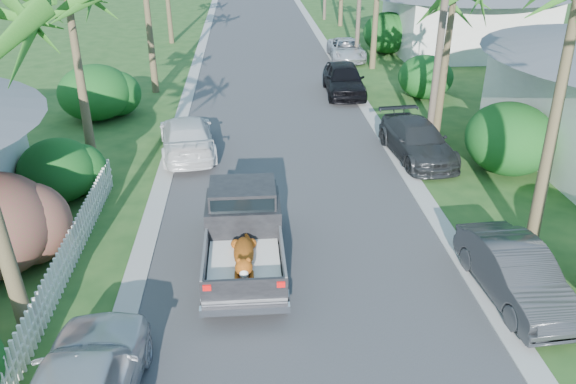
{
  "coord_description": "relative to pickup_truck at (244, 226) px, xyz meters",
  "views": [
    {
      "loc": [
        -1.32,
        -6.73,
        8.35
      ],
      "look_at": [
        -0.27,
        7.12,
        1.4
      ],
      "focal_mm": 35.0,
      "sensor_mm": 36.0,
      "label": 1
    }
  ],
  "objects": [
    {
      "name": "picket_fence",
      "position": [
        -4.48,
        -0.53,
        -0.51
      ],
      "size": [
        0.1,
        11.0,
        1.0
      ],
      "primitive_type": "cube",
      "color": "white",
      "rests_on": "ground"
    },
    {
      "name": "curb_right",
      "position": [
        5.82,
        18.97,
        -0.98
      ],
      "size": [
        0.6,
        100.0,
        0.06
      ],
      "primitive_type": "cube",
      "color": "#A5A39E",
      "rests_on": "ground"
    },
    {
      "name": "parked_car_rd",
      "position": [
        6.52,
        22.23,
        -0.39
      ],
      "size": [
        2.19,
        4.53,
        1.24
      ],
      "primitive_type": "imported",
      "rotation": [
        0.0,
        0.0,
        -0.03
      ],
      "color": "silver",
      "rests_on": "ground"
    },
    {
      "name": "parked_car_lf",
      "position": [
        -2.13,
        7.51,
        -0.31
      ],
      "size": [
        2.61,
        5.06,
        1.4
      ],
      "primitive_type": "imported",
      "rotation": [
        0.0,
        0.0,
        3.28
      ],
      "color": "silver",
      "rests_on": "ground"
    },
    {
      "name": "pickup_truck",
      "position": [
        0.0,
        0.0,
        0.0
      ],
      "size": [
        1.98,
        5.12,
        2.06
      ],
      "color": "black",
      "rests_on": "ground"
    },
    {
      "name": "curb_left",
      "position": [
        -2.78,
        18.97,
        -0.98
      ],
      "size": [
        0.6,
        100.0,
        0.06
      ],
      "primitive_type": "cube",
      "color": "#A5A39E",
      "rests_on": "ground"
    },
    {
      "name": "road",
      "position": [
        1.52,
        18.97,
        -1.0
      ],
      "size": [
        8.0,
        100.0,
        0.02
      ],
      "primitive_type": "cube",
      "color": "#38383A",
      "rests_on": "ground"
    },
    {
      "name": "shrub_r_c",
      "position": [
        9.02,
        13.97,
        0.04
      ],
      "size": [
        2.6,
        2.86,
        2.1
      ],
      "primitive_type": "ellipsoid",
      "color": "#164E17",
      "rests_on": "ground"
    },
    {
      "name": "shrub_l_d",
      "position": [
        -6.48,
        11.97,
        0.19
      ],
      "size": [
        3.2,
        3.52,
        2.4
      ],
      "primitive_type": "ellipsoid",
      "color": "#164E17",
      "rests_on": "ground"
    },
    {
      "name": "parked_car_rn",
      "position": [
        6.43,
        -2.17,
        -0.35
      ],
      "size": [
        1.67,
        4.1,
        1.32
      ],
      "primitive_type": "imported",
      "rotation": [
        0.0,
        0.0,
        0.07
      ],
      "color": "#2D2F32",
      "rests_on": "ground"
    },
    {
      "name": "shrub_l_c",
      "position": [
        -5.88,
        3.97,
        -0.01
      ],
      "size": [
        2.4,
        2.64,
        2.0
      ],
      "primitive_type": "ellipsoid",
      "color": "#164E17",
      "rests_on": "ground"
    },
    {
      "name": "house_right_far",
      "position": [
        14.52,
        23.97,
        1.11
      ],
      "size": [
        9.0,
        8.0,
        4.6
      ],
      "color": "silver",
      "rests_on": "ground"
    },
    {
      "name": "shrub_r_b",
      "position": [
        9.32,
        4.97,
        0.24
      ],
      "size": [
        3.0,
        3.3,
        2.5
      ],
      "primitive_type": "ellipsoid",
      "color": "#164E17",
      "rests_on": "ground"
    },
    {
      "name": "parked_car_rm",
      "position": [
        6.52,
        6.46,
        -0.34
      ],
      "size": [
        2.34,
        4.8,
        1.34
      ],
      "primitive_type": "imported",
      "rotation": [
        0.0,
        0.0,
        0.1
      ],
      "color": "#27292C",
      "rests_on": "ground"
    },
    {
      "name": "shrub_r_d",
      "position": [
        9.52,
        23.97,
        0.29
      ],
      "size": [
        3.2,
        3.52,
        2.6
      ],
      "primitive_type": "ellipsoid",
      "color": "#164E17",
      "rests_on": "ground"
    },
    {
      "name": "utility_pole_b",
      "position": [
        7.12,
        6.97,
        3.59
      ],
      "size": [
        1.6,
        0.26,
        9.0
      ],
      "color": "brown",
      "rests_on": "ground"
    },
    {
      "name": "parked_car_rf",
      "position": [
        5.12,
        14.76,
        -0.22
      ],
      "size": [
        2.02,
        4.69,
        1.58
      ],
      "primitive_type": "imported",
      "rotation": [
        0.0,
        0.0,
        -0.03
      ],
      "color": "black",
      "rests_on": "ground"
    }
  ]
}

